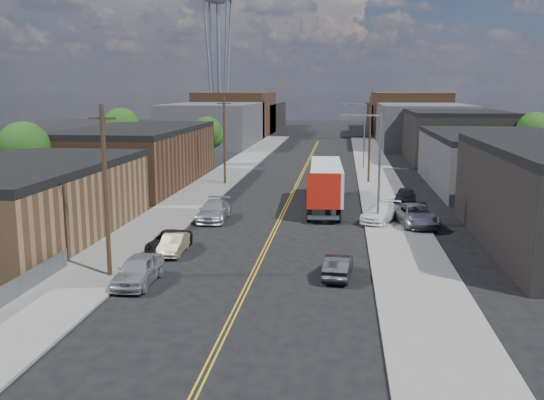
% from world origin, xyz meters
% --- Properties ---
extents(ground, '(260.00, 260.00, 0.00)m').
position_xyz_m(ground, '(0.00, 60.00, 0.00)').
color(ground, black).
rests_on(ground, ground).
extents(centerline, '(0.32, 120.00, 0.01)m').
position_xyz_m(centerline, '(0.00, 45.00, 0.01)').
color(centerline, gold).
rests_on(centerline, ground).
extents(sidewalk_left, '(5.00, 140.00, 0.15)m').
position_xyz_m(sidewalk_left, '(-9.50, 45.00, 0.07)').
color(sidewalk_left, slate).
rests_on(sidewalk_left, ground).
extents(sidewalk_right, '(5.00, 140.00, 0.15)m').
position_xyz_m(sidewalk_right, '(9.50, 45.00, 0.07)').
color(sidewalk_right, slate).
rests_on(sidewalk_right, ground).
extents(warehouse_tan, '(12.00, 22.00, 5.60)m').
position_xyz_m(warehouse_tan, '(-18.00, 18.00, 2.80)').
color(warehouse_tan, brown).
rests_on(warehouse_tan, ground).
extents(warehouse_brown, '(12.00, 26.00, 6.60)m').
position_xyz_m(warehouse_brown, '(-18.00, 44.00, 3.30)').
color(warehouse_brown, '#4F311F').
rests_on(warehouse_brown, ground).
extents(industrial_right_b, '(14.00, 24.00, 6.10)m').
position_xyz_m(industrial_right_b, '(22.00, 46.00, 3.05)').
color(industrial_right_b, '#323234').
rests_on(industrial_right_b, ground).
extents(industrial_right_c, '(14.00, 22.00, 7.60)m').
position_xyz_m(industrial_right_c, '(22.00, 72.00, 3.80)').
color(industrial_right_c, black).
rests_on(industrial_right_c, ground).
extents(skyline_left_a, '(16.00, 30.00, 8.00)m').
position_xyz_m(skyline_left_a, '(-20.00, 95.00, 4.00)').
color(skyline_left_a, '#323234').
rests_on(skyline_left_a, ground).
extents(skyline_right_a, '(16.00, 30.00, 8.00)m').
position_xyz_m(skyline_right_a, '(20.00, 95.00, 4.00)').
color(skyline_right_a, '#323234').
rests_on(skyline_right_a, ground).
extents(skyline_left_b, '(16.00, 26.00, 10.00)m').
position_xyz_m(skyline_left_b, '(-20.00, 120.00, 5.00)').
color(skyline_left_b, '#4F311F').
rests_on(skyline_left_b, ground).
extents(skyline_right_b, '(16.00, 26.00, 10.00)m').
position_xyz_m(skyline_right_b, '(20.00, 120.00, 5.00)').
color(skyline_right_b, '#4F311F').
rests_on(skyline_right_b, ground).
extents(skyline_left_c, '(16.00, 40.00, 7.00)m').
position_xyz_m(skyline_left_c, '(-20.00, 140.00, 3.50)').
color(skyline_left_c, black).
rests_on(skyline_left_c, ground).
extents(skyline_right_c, '(16.00, 40.00, 7.00)m').
position_xyz_m(skyline_right_c, '(20.00, 140.00, 3.50)').
color(skyline_right_c, black).
rests_on(skyline_right_c, ground).
extents(streetlight_near, '(3.39, 0.25, 9.00)m').
position_xyz_m(streetlight_near, '(7.60, 25.00, 5.33)').
color(streetlight_near, gray).
rests_on(streetlight_near, ground).
extents(streetlight_far, '(3.39, 0.25, 9.00)m').
position_xyz_m(streetlight_far, '(7.60, 60.00, 5.33)').
color(streetlight_far, gray).
rests_on(streetlight_far, ground).
extents(utility_pole_left_near, '(1.60, 0.26, 10.00)m').
position_xyz_m(utility_pole_left_near, '(-8.20, 10.00, 5.14)').
color(utility_pole_left_near, black).
rests_on(utility_pole_left_near, ground).
extents(utility_pole_left_far, '(1.60, 0.26, 10.00)m').
position_xyz_m(utility_pole_left_far, '(-8.20, 45.00, 5.14)').
color(utility_pole_left_far, black).
rests_on(utility_pole_left_far, ground).
extents(utility_pole_right, '(1.60, 0.26, 10.00)m').
position_xyz_m(utility_pole_right, '(8.20, 48.00, 5.14)').
color(utility_pole_right, black).
rests_on(utility_pole_right, ground).
extents(tree_left_near, '(4.85, 4.76, 7.91)m').
position_xyz_m(tree_left_near, '(-23.94, 30.00, 5.18)').
color(tree_left_near, black).
rests_on(tree_left_near, ground).
extents(tree_left_mid, '(5.10, 5.04, 8.37)m').
position_xyz_m(tree_left_mid, '(-23.94, 55.00, 5.48)').
color(tree_left_mid, black).
rests_on(tree_left_mid, ground).
extents(tree_left_far, '(4.35, 4.20, 6.97)m').
position_xyz_m(tree_left_far, '(-13.94, 62.00, 4.57)').
color(tree_left_far, black).
rests_on(tree_left_far, ground).
extents(tree_right_far, '(4.85, 4.76, 7.91)m').
position_xyz_m(tree_right_far, '(30.06, 60.00, 5.18)').
color(tree_right_far, black).
rests_on(tree_right_far, ground).
extents(semi_truck, '(3.23, 16.07, 4.19)m').
position_xyz_m(semi_truck, '(3.70, 33.31, 2.38)').
color(semi_truck, silver).
rests_on(semi_truck, ground).
extents(car_left_a, '(1.96, 4.85, 1.65)m').
position_xyz_m(car_left_a, '(-6.12, 8.97, 0.83)').
color(car_left_a, '#B6B9BB').
rests_on(car_left_a, ground).
extents(car_left_b, '(1.52, 4.04, 1.32)m').
position_xyz_m(car_left_b, '(-5.92, 15.46, 0.66)').
color(car_left_b, '#8D7C5C').
rests_on(car_left_b, ground).
extents(car_left_c, '(2.28, 4.87, 1.35)m').
position_xyz_m(car_left_c, '(-6.40, 16.00, 0.67)').
color(car_left_c, black).
rests_on(car_left_c, ground).
extents(car_left_d, '(2.44, 5.66, 1.62)m').
position_xyz_m(car_left_d, '(-5.43, 26.00, 0.81)').
color(car_left_d, '#B2B5B7').
rests_on(car_left_d, ground).
extents(car_right_oncoming, '(1.81, 4.25, 1.36)m').
position_xyz_m(car_right_oncoming, '(5.00, 11.51, 0.68)').
color(car_right_oncoming, black).
rests_on(car_right_oncoming, ground).
extents(car_right_lot_a, '(3.57, 6.25, 1.64)m').
position_xyz_m(car_right_lot_a, '(11.00, 25.44, 0.97)').
color(car_right_lot_a, gray).
rests_on(car_right_lot_a, sidewalk_right).
extents(car_right_lot_b, '(3.93, 5.44, 1.46)m').
position_xyz_m(car_right_lot_b, '(8.33, 26.49, 0.88)').
color(car_right_lot_b, white).
rests_on(car_right_lot_b, sidewalk_right).
extents(car_right_lot_c, '(2.69, 4.91, 1.58)m').
position_xyz_m(car_right_lot_c, '(11.00, 34.00, 0.94)').
color(car_right_lot_c, black).
rests_on(car_right_lot_c, sidewalk_right).
extents(car_ahead_truck, '(2.94, 5.43, 1.45)m').
position_xyz_m(car_ahead_truck, '(3.41, 53.67, 0.72)').
color(car_ahead_truck, black).
rests_on(car_ahead_truck, ground).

